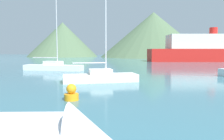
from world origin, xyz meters
TOP-DOWN VIEW (x-y plane):
  - sailboat_middle at (-2.27, 16.75)m, footprint 6.04×4.24m
  - sailboat_outer at (-10.77, 24.77)m, footprint 7.49×1.72m
  - ferry_distant at (13.16, 53.86)m, footprint 29.50×13.16m
  - buoy_marker at (-1.81, 10.19)m, footprint 0.71×0.71m
  - hill_west at (-37.19, 81.05)m, footprint 27.69×27.69m
  - hill_central at (-1.72, 83.57)m, footprint 39.31×39.31m
  - hill_east at (19.59, 82.77)m, footprint 51.33×51.33m

SIDE VIEW (x-z plane):
  - buoy_marker at x=-1.81m, z-range -0.07..0.75m
  - sailboat_middle at x=-2.27m, z-range -3.72..4.57m
  - sailboat_outer at x=-10.77m, z-range -4.58..5.56m
  - ferry_distant at x=13.16m, z-range -1.16..6.44m
  - hill_east at x=19.59m, z-range 0.00..8.76m
  - hill_west at x=-37.19m, z-range 0.00..13.59m
  - hill_central at x=-1.72m, z-range 0.00..16.57m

